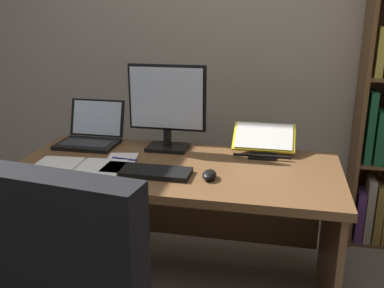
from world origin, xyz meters
name	(u,v)px	position (x,y,z in m)	size (l,w,h in m)	color
wall_back	(222,14)	(0.00, 1.97, 1.42)	(4.84, 0.12, 2.85)	#A89E8E
desk	(180,195)	(-0.07, 1.03, 0.52)	(1.61, 0.74, 0.71)	brown
monitor	(167,108)	(-0.18, 1.20, 0.94)	(0.42, 0.16, 0.46)	black
laptop	(91,135)	(-0.64, 1.21, 0.76)	(0.33, 0.30, 0.23)	black
keyboard	(146,172)	(-0.18, 0.82, 0.72)	(0.42, 0.15, 0.02)	black
computer_mouse	(209,175)	(0.12, 0.82, 0.73)	(0.06, 0.10, 0.04)	black
reading_stand_with_book	(264,140)	(0.34, 1.25, 0.78)	(0.33, 0.24, 0.14)	black
open_binder	(76,170)	(-0.51, 0.77, 0.72)	(0.47, 0.33, 0.02)	yellow
notepad	(121,160)	(-0.36, 0.96, 0.72)	(0.15, 0.21, 0.01)	silver
pen	(125,159)	(-0.34, 0.96, 0.73)	(0.01, 0.01, 0.14)	navy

